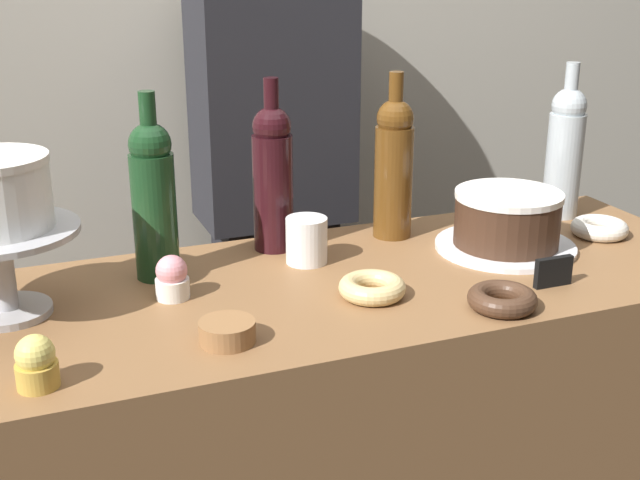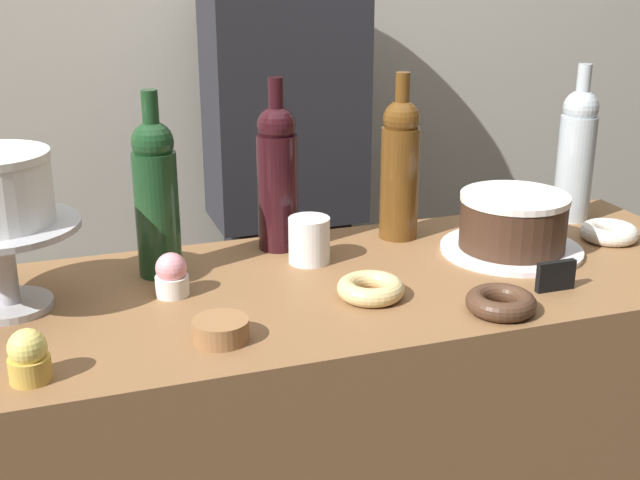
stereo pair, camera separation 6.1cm
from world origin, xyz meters
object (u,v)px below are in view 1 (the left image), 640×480
at_px(cupcake_strawberry, 172,278).
at_px(donut_glazed, 372,288).
at_px(wine_bottle_amber, 394,166).
at_px(donut_chocolate, 502,299).
at_px(cupcake_lemon, 36,363).
at_px(coffee_cup_ceramic, 307,240).
at_px(cookie_stack, 227,332).
at_px(wine_bottle_clear, 565,150).
at_px(price_sign_chalkboard, 553,272).
at_px(wine_bottle_green, 154,198).
at_px(cake_stand_pedestal, 0,256).
at_px(chocolate_round_cake, 507,218).
at_px(donut_sugar, 599,228).
at_px(wine_bottle_dark_red, 273,175).
at_px(barista_figure, 274,221).

xyz_separation_m(cupcake_strawberry, donut_glazed, (0.31, -0.12, -0.02)).
distance_m(wine_bottle_amber, donut_chocolate, 0.40).
distance_m(cupcake_lemon, donut_glazed, 0.55).
height_order(cupcake_lemon, donut_chocolate, cupcake_lemon).
bearing_deg(donut_chocolate, coffee_cup_ceramic, 125.60).
relative_size(wine_bottle_amber, cookie_stack, 3.87).
bearing_deg(wine_bottle_clear, cupcake_strawberry, -171.09).
height_order(wine_bottle_amber, price_sign_chalkboard, wine_bottle_amber).
bearing_deg(cupcake_lemon, cookie_stack, 7.52).
height_order(wine_bottle_green, cupcake_strawberry, wine_bottle_green).
bearing_deg(cookie_stack, cake_stand_pedestal, 143.56).
xyz_separation_m(cake_stand_pedestal, wine_bottle_green, (0.25, 0.07, 0.05)).
bearing_deg(donut_glazed, wine_bottle_green, 145.03).
bearing_deg(chocolate_round_cake, donut_sugar, -0.96).
distance_m(wine_bottle_dark_red, wine_bottle_green, 0.24).
bearing_deg(cookie_stack, coffee_cup_ceramic, 49.62).
bearing_deg(donut_glazed, cookie_stack, -164.55).
xyz_separation_m(wine_bottle_dark_red, wine_bottle_green, (-0.23, -0.06, 0.00)).
distance_m(donut_glazed, coffee_cup_ceramic, 0.19).
bearing_deg(wine_bottle_dark_red, coffee_cup_ceramic, -71.15).
relative_size(chocolate_round_cake, price_sign_chalkboard, 2.89).
relative_size(wine_bottle_clear, coffee_cup_ceramic, 3.83).
distance_m(chocolate_round_cake, coffee_cup_ceramic, 0.39).
bearing_deg(cookie_stack, price_sign_chalkboard, 0.22).
bearing_deg(chocolate_round_cake, donut_chocolate, -124.35).
distance_m(wine_bottle_amber, cupcake_lemon, 0.80).
xyz_separation_m(wine_bottle_amber, donut_glazed, (-0.17, -0.26, -0.13)).
xyz_separation_m(wine_bottle_green, barista_figure, (0.38, 0.50, -0.24)).
xyz_separation_m(wine_bottle_clear, wine_bottle_dark_red, (-0.64, 0.03, 0.00)).
relative_size(wine_bottle_dark_red, coffee_cup_ceramic, 3.83).
height_order(wine_bottle_green, barista_figure, barista_figure).
height_order(donut_glazed, price_sign_chalkboard, price_sign_chalkboard).
distance_m(price_sign_chalkboard, barista_figure, 0.83).
height_order(wine_bottle_dark_red, cupcake_lemon, wine_bottle_dark_red).
xyz_separation_m(cupcake_lemon, donut_sugar, (1.09, 0.22, -0.02)).
distance_m(cake_stand_pedestal, wine_bottle_clear, 1.13).
bearing_deg(wine_bottle_amber, price_sign_chalkboard, -67.39).
bearing_deg(barista_figure, wine_bottle_clear, -43.33).
relative_size(cupcake_lemon, barista_figure, 0.05).
distance_m(cupcake_lemon, coffee_cup_ceramic, 0.57).
xyz_separation_m(cake_stand_pedestal, price_sign_chalkboard, (0.87, -0.22, -0.07)).
relative_size(wine_bottle_clear, donut_chocolate, 2.91).
bearing_deg(wine_bottle_clear, price_sign_chalkboard, -128.02).
distance_m(price_sign_chalkboard, coffee_cup_ceramic, 0.44).
bearing_deg(barista_figure, chocolate_round_cake, -66.03).
height_order(chocolate_round_cake, cupcake_strawberry, chocolate_round_cake).
height_order(donut_sugar, price_sign_chalkboard, price_sign_chalkboard).
bearing_deg(coffee_cup_ceramic, wine_bottle_amber, 19.97).
bearing_deg(wine_bottle_green, wine_bottle_amber, 5.53).
height_order(price_sign_chalkboard, coffee_cup_ceramic, coffee_cup_ceramic).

